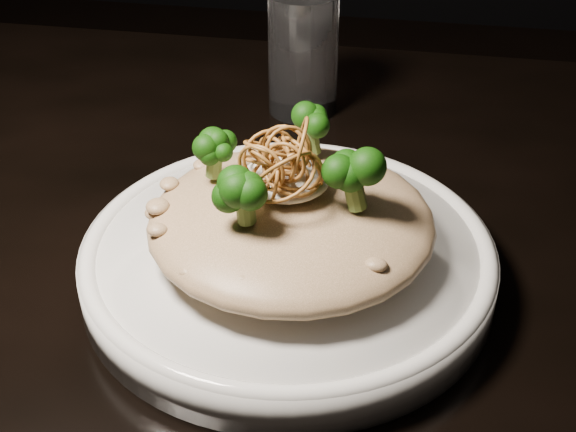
# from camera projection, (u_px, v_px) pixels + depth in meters

# --- Properties ---
(table) EXTENTS (1.10, 0.80, 0.75)m
(table) POSITION_uv_depth(u_px,v_px,m) (348.00, 338.00, 0.65)
(table) COLOR black
(table) RESTS_ON ground
(plate) EXTENTS (0.29, 0.29, 0.03)m
(plate) POSITION_uv_depth(u_px,v_px,m) (288.00, 262.00, 0.57)
(plate) COLOR white
(plate) RESTS_ON table
(risotto) EXTENTS (0.20, 0.20, 0.04)m
(risotto) POSITION_uv_depth(u_px,v_px,m) (291.00, 222.00, 0.55)
(risotto) COLOR brown
(risotto) RESTS_ON plate
(broccoli) EXTENTS (0.14, 0.14, 0.05)m
(broccoli) POSITION_uv_depth(u_px,v_px,m) (283.00, 157.00, 0.53)
(broccoli) COLOR black
(broccoli) RESTS_ON risotto
(cheese) EXTENTS (0.06, 0.06, 0.02)m
(cheese) POSITION_uv_depth(u_px,v_px,m) (286.00, 178.00, 0.54)
(cheese) COLOR white
(cheese) RESTS_ON risotto
(shallots) EXTENTS (0.06, 0.06, 0.04)m
(shallots) POSITION_uv_depth(u_px,v_px,m) (283.00, 150.00, 0.51)
(shallots) COLOR brown
(shallots) RESTS_ON cheese
(drinking_glass) EXTENTS (0.09, 0.09, 0.12)m
(drinking_glass) POSITION_uv_depth(u_px,v_px,m) (303.00, 54.00, 0.77)
(drinking_glass) COLOR silver
(drinking_glass) RESTS_ON table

